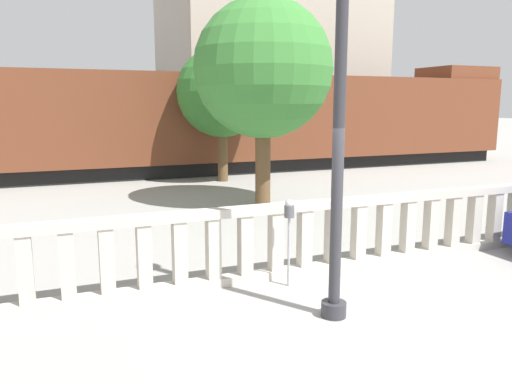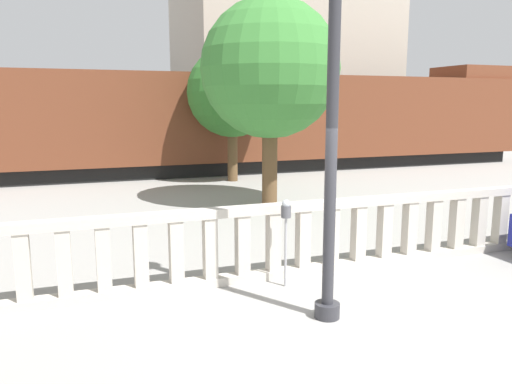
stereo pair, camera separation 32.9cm
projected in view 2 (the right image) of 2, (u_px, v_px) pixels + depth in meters
The scene contains 9 objects.
ground_plane at pixel (393, 341), 5.97m from camera, with size 160.00×160.00×0.00m, color gray.
balustrade at pixel (303, 238), 8.20m from camera, with size 17.65×0.24×1.23m.
lamppost at pixel (333, 78), 6.08m from camera, with size 0.39×0.39×5.43m.
parking_meter at pixel (286, 218), 7.57m from camera, with size 0.16×0.16×1.37m.
train_near at pixel (229, 122), 20.42m from camera, with size 28.17×2.84×4.56m.
train_far at pixel (17, 117), 30.65m from camera, with size 26.80×2.99×4.45m.
building_block at pixel (280, 71), 29.71m from camera, with size 11.51×8.74×9.44m.
tree_left at pixel (270, 69), 13.36m from camera, with size 3.75×3.75×5.61m.
tree_right at pixel (232, 93), 17.81m from camera, with size 3.22×3.22×4.83m.
Camera 2 is at (-3.46, -4.66, 2.80)m, focal length 35.00 mm.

